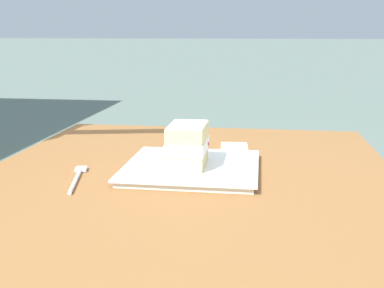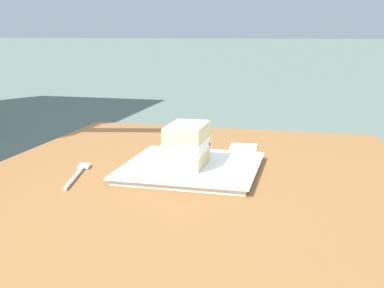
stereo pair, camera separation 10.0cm
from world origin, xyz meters
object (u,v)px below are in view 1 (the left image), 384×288
at_px(patio_table, 180,242).
at_px(dessert_plate, 192,168).
at_px(dessert_fork, 77,177).
at_px(cake_slice, 188,145).
at_px(paper_napkin, 234,148).

xyz_separation_m(patio_table, dessert_plate, (-0.12, 0.01, 0.12)).
distance_m(patio_table, dessert_fork, 0.24).
relative_size(dessert_plate, cake_slice, 2.34).
distance_m(patio_table, paper_napkin, 0.36).
bearing_deg(dessert_fork, dessert_plate, 111.37).
xyz_separation_m(dessert_fork, paper_napkin, (-0.31, 0.30, -0.00)).
distance_m(dessert_plate, dessert_fork, 0.24).
bearing_deg(cake_slice, dessert_fork, -70.41).
bearing_deg(patio_table, cake_slice, -179.99).
bearing_deg(paper_napkin, patio_table, -14.23).
xyz_separation_m(patio_table, dessert_fork, (-0.03, -0.21, 0.11)).
xyz_separation_m(dessert_plate, dessert_fork, (0.09, -0.22, -0.00)).
bearing_deg(paper_napkin, dessert_fork, -44.20).
bearing_deg(dessert_fork, cake_slice, 109.59).
relative_size(dessert_plate, dessert_fork, 1.65).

